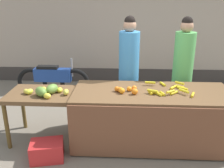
{
  "coord_description": "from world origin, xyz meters",
  "views": [
    {
      "loc": [
        -0.1,
        -3.37,
        2.14
      ],
      "look_at": [
        -0.29,
        0.15,
        0.87
      ],
      "focal_mm": 39.93,
      "sensor_mm": 36.0,
      "label": 1
    }
  ],
  "objects_px": {
    "vendor_woman_green_shirt": "(183,70)",
    "parked_motorcycle": "(53,79)",
    "vendor_woman_blue_shirt": "(129,70)",
    "produce_sack": "(103,104)",
    "produce_crate": "(47,151)"
  },
  "relations": [
    {
      "from": "vendor_woman_blue_shirt",
      "to": "parked_motorcycle",
      "type": "relative_size",
      "value": 1.14
    },
    {
      "from": "produce_crate",
      "to": "vendor_woman_blue_shirt",
      "type": "bearing_deg",
      "value": 48.16
    },
    {
      "from": "vendor_woman_blue_shirt",
      "to": "parked_motorcycle",
      "type": "height_order",
      "value": "vendor_woman_blue_shirt"
    },
    {
      "from": "vendor_woman_green_shirt",
      "to": "parked_motorcycle",
      "type": "relative_size",
      "value": 1.14
    },
    {
      "from": "produce_crate",
      "to": "parked_motorcycle",
      "type": "bearing_deg",
      "value": 103.05
    },
    {
      "from": "vendor_woman_green_shirt",
      "to": "produce_sack",
      "type": "distance_m",
      "value": 1.53
    },
    {
      "from": "vendor_woman_green_shirt",
      "to": "produce_crate",
      "type": "bearing_deg",
      "value": -147.1
    },
    {
      "from": "vendor_woman_blue_shirt",
      "to": "parked_motorcycle",
      "type": "bearing_deg",
      "value": 148.93
    },
    {
      "from": "parked_motorcycle",
      "to": "produce_crate",
      "type": "xyz_separation_m",
      "value": [
        0.51,
        -2.22,
        -0.27
      ]
    },
    {
      "from": "vendor_woman_green_shirt",
      "to": "parked_motorcycle",
      "type": "bearing_deg",
      "value": 160.47
    },
    {
      "from": "vendor_woman_blue_shirt",
      "to": "parked_motorcycle",
      "type": "distance_m",
      "value": 1.97
    },
    {
      "from": "produce_sack",
      "to": "produce_crate",
      "type": "bearing_deg",
      "value": -116.59
    },
    {
      "from": "vendor_woman_blue_shirt",
      "to": "vendor_woman_green_shirt",
      "type": "xyz_separation_m",
      "value": [
        0.92,
        0.08,
        -0.01
      ]
    },
    {
      "from": "vendor_woman_blue_shirt",
      "to": "vendor_woman_green_shirt",
      "type": "bearing_deg",
      "value": 4.66
    },
    {
      "from": "parked_motorcycle",
      "to": "produce_sack",
      "type": "distance_m",
      "value": 1.49
    }
  ]
}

